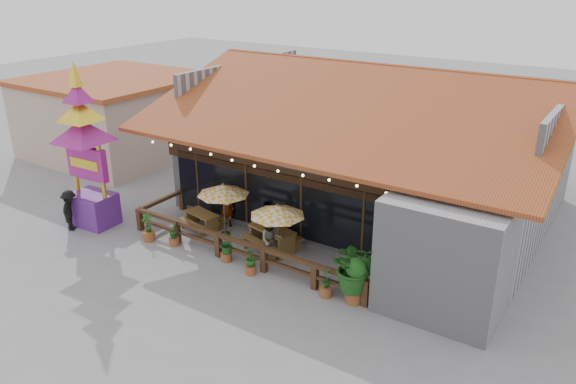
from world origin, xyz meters
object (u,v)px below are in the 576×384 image
Objects in this scene: picnic_table_right at (272,235)px; thai_sign_tower at (83,135)px; picnic_table_left at (202,218)px; tropical_plant at (355,268)px; umbrella_left at (223,190)px; pedestrian at (70,210)px; umbrella_right at (277,211)px.

picnic_table_right is 0.30× the size of thai_sign_tower.
picnic_table_left is at bearing 27.21° from thai_sign_tower.
picnic_table_left is 7.59m from tropical_plant.
umbrella_left is 6.18m from pedestrian.
thai_sign_tower is 3.35× the size of tropical_plant.
thai_sign_tower reaches higher than picnic_table_left.
thai_sign_tower is (-7.28, -2.09, 3.13)m from picnic_table_right.
tropical_plant is (6.34, -1.49, -0.66)m from umbrella_left.
pedestrian is (-8.09, -2.54, -1.01)m from umbrella_right.
picnic_table_right is at bearing -0.68° from umbrella_left.
umbrella_left is 1.29× the size of picnic_table_left.
umbrella_right reaches higher than picnic_table_right.
picnic_table_left is (-1.08, -0.09, -1.40)m from umbrella_left.
thai_sign_tower is at bearing -167.79° from umbrella_right.
picnic_table_left is 5.50m from thai_sign_tower.
umbrella_right is at bearing -105.80° from pedestrian.
pedestrian reaches higher than picnic_table_left.
umbrella_right is at bearing -5.08° from picnic_table_left.
umbrella_right is (2.77, -0.43, -0.03)m from umbrella_left.
picnic_table_right is at bearing 16.05° from thai_sign_tower.
umbrella_left is at bearing 166.78° from tropical_plant.
picnic_table_right is at bearing 160.31° from tropical_plant.
thai_sign_tower is 3.03m from pedestrian.
tropical_plant is at bearing -19.69° from picnic_table_right.
tropical_plant is at bearing -115.97° from pedestrian.
pedestrian is at bearing -172.76° from tropical_plant.
umbrella_right is 1.45× the size of pedestrian.
thai_sign_tower is 11.66m from tropical_plant.
umbrella_right reaches higher than picnic_table_left.
thai_sign_tower is (-7.79, -1.69, 1.88)m from umbrella_right.
umbrella_left reaches higher than picnic_table_left.
tropical_plant reaches higher than picnic_table_left.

